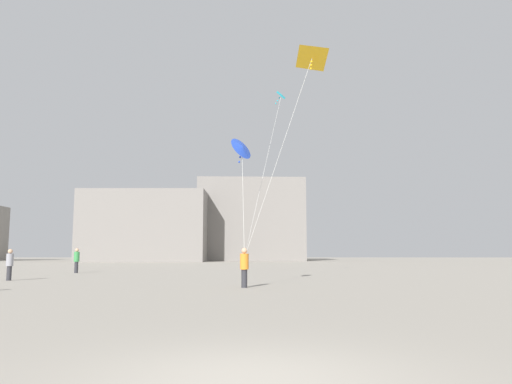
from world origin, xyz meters
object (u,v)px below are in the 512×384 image
Objects in this scene: person_in_grey at (11,263)px; kite_amber_delta at (313,60)px; building_centre_hall at (150,227)px; kite_cobalt_diamond at (243,148)px; kite_cyan_delta at (281,100)px; building_right_hall at (252,221)px; person_in_green at (78,259)px; person_in_orange at (246,266)px.

person_in_grey is 0.19× the size of kite_amber_delta.
kite_cobalt_diamond is at bearing -74.02° from building_centre_hall.
building_right_hall is (-2.70, 63.47, -4.18)m from kite_cyan_delta.
building_right_hall reaches higher than building_centre_hall.
building_centre_hall is 19.74m from building_right_hall.
person_in_grey is at bearing -163.02° from kite_cyan_delta.
kite_cobalt_diamond reaches higher than person_in_green.
person_in_green is at bearing -102.18° from building_right_hall.
kite_cyan_delta is at bearing 94.06° from kite_amber_delta.
kite_cyan_delta is (15.21, -5.49, 10.68)m from person_in_green.
kite_amber_delta is at bearing 169.31° from person_in_grey.
person_in_grey is at bearing -100.44° from building_right_hall.
kite_cyan_delta is 63.66m from building_right_hall.
kite_cobalt_diamond is (-2.31, -8.74, -5.14)m from kite_cyan_delta.
kite_cyan_delta is 59.52m from building_centre_hall.
person_in_green is 1.06× the size of person_in_orange.
kite_amber_delta is at bearing -87.32° from building_right_hall.
person_in_orange is 0.16× the size of kite_cyan_delta.
kite_cobalt_diamond is at bearing 138.87° from kite_amber_delta.
building_right_hall is (12.56, 68.12, 6.58)m from person_in_grey.
kite_amber_delta reaches higher than person_in_orange.
building_right_hall is at bearing 90.31° from kite_cobalt_diamond.
kite_cobalt_diamond is at bearing -89.69° from building_right_hall.
kite_cyan_delta is 0.53× the size of building_centre_hall.
building_centre_hall is (-18.56, 65.71, 5.03)m from person_in_orange.
person_in_orange is at bearing -83.50° from kite_cobalt_diamond.
building_centre_hall is at bearing 73.02° from person_in_green.
building_right_hall is (-0.39, 72.21, 0.96)m from kite_cobalt_diamond.
kite_cobalt_diamond is 0.28× the size of building_centre_hall.
kite_cyan_delta is (-0.81, 11.47, 1.78)m from kite_amber_delta.
building_right_hall is at bearing 54.58° from person_in_green.
kite_amber_delta is at bearing -85.94° from kite_cyan_delta.
person_in_green is at bearing -77.97° from person_in_grey.
kite_cyan_delta is at bearing -87.57° from building_right_hall.
person_in_green is at bearing 160.14° from kite_cyan_delta.
kite_cyan_delta is at bearing -150.75° from person_in_grey.
person_in_orange is 0.19× the size of kite_amber_delta.
kite_amber_delta is 1.55× the size of kite_cobalt_diamond.
person_in_orange is 0.08× the size of building_centre_hall.
kite_cyan_delta reaches higher than kite_cobalt_diamond.
kite_cobalt_diamond is at bearing 174.78° from person_in_grey.
person_in_grey is 0.99× the size of person_in_orange.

